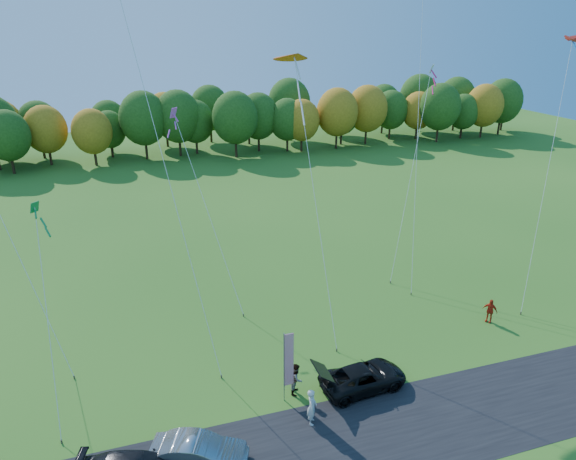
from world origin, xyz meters
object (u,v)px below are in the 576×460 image
object	(u,v)px
black_suv	(363,377)
feather_flag	(288,359)
silver_sedan	(199,452)
person_east	(490,311)

from	to	relation	value
black_suv	feather_flag	distance (m)	4.60
black_suv	feather_flag	bearing A→B (deg)	80.30
feather_flag	silver_sedan	bearing A→B (deg)	-150.25
black_suv	silver_sedan	xyz separation A→B (m)	(-9.28, -2.57, 0.05)
black_suv	feather_flag	size ratio (longest dim) A/B	1.16
feather_flag	black_suv	bearing A→B (deg)	-4.69
silver_sedan	feather_flag	bearing A→B (deg)	-38.57
feather_flag	person_east	bearing A→B (deg)	12.00
silver_sedan	feather_flag	xyz separation A→B (m)	(5.09, 2.91, 1.82)
person_east	feather_flag	distance (m)	15.46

